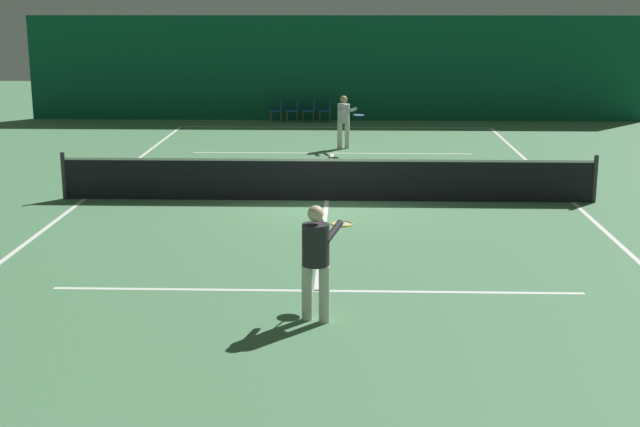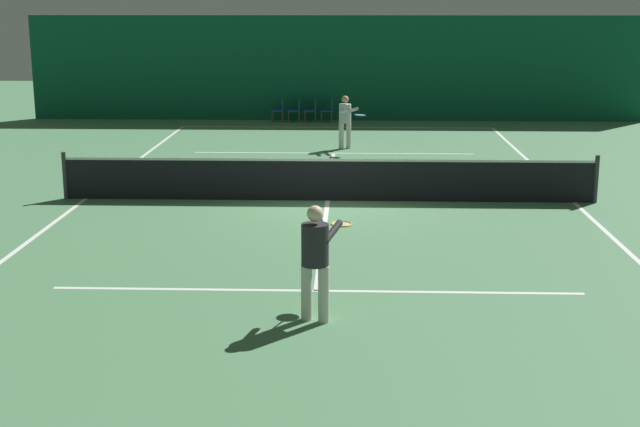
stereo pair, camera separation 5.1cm
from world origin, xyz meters
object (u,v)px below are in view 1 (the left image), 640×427
Objects in this scene: player_far at (344,118)px; courtside_chair_0 at (278,109)px; tennis_net at (327,178)px; courtside_chair_1 at (294,109)px; courtside_chair_2 at (311,109)px; courtside_chair_3 at (327,109)px; player_near at (317,254)px.

courtside_chair_0 is (-2.49, 6.11, -0.45)m from player_far.
tennis_net is 13.41m from courtside_chair_1.
courtside_chair_2 is at bearing 90.00° from courtside_chair_0.
courtside_chair_0 is at bearing 99.13° from tennis_net.
courtside_chair_0 is 1.81m from courtside_chair_3.
player_far is 1.91× the size of courtside_chair_1.
player_far is at bearing 11.82° from courtside_chair_2.
courtside_chair_3 is at bearing 90.00° from courtside_chair_2.
courtside_chair_0 is 1.21m from courtside_chair_2.
player_near is 1.98× the size of courtside_chair_2.
player_far reaches higher than courtside_chair_0.
player_near is (0.05, -7.68, 0.46)m from tennis_net.
tennis_net is 7.23m from player_far.
tennis_net reaches higher than courtside_chair_1.
courtside_chair_0 is 1.00× the size of courtside_chair_1.
courtside_chair_1 is at bearing 90.00° from courtside_chair_0.
player_far is 1.91× the size of courtside_chair_0.
player_near reaches higher than tennis_net.
player_far is 6.41m from courtside_chair_1.
courtside_chair_3 is (-0.38, 21.00, -0.48)m from player_near.
tennis_net is 14.29× the size of courtside_chair_1.
tennis_net is 7.21× the size of player_near.
courtside_chair_1 and courtside_chair_3 have the same top height.
player_far is at bearing 6.29° from courtside_chair_3.
player_far reaches higher than tennis_net.
courtside_chair_1 and courtside_chair_2 have the same top height.
courtside_chair_1 is (-1.59, 21.00, -0.48)m from player_near.
tennis_net reaches higher than courtside_chair_2.
courtside_chair_0 is 1.00× the size of courtside_chair_2.
courtside_chair_0 and courtside_chair_1 have the same top height.
courtside_chair_2 is (-1.28, 6.11, -0.45)m from player_far.
courtside_chair_1 is at bearing 169.87° from player_far.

